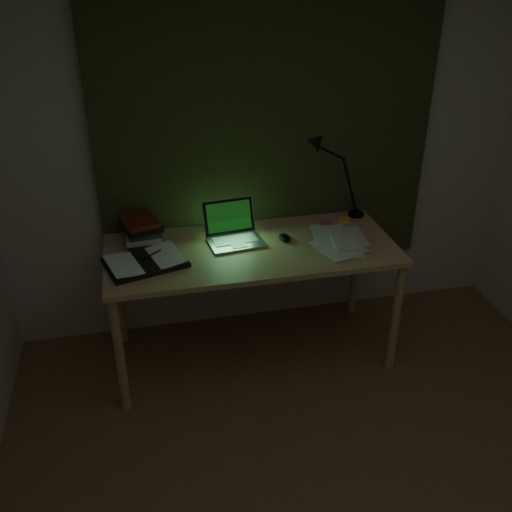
{
  "coord_description": "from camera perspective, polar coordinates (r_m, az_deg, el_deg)",
  "views": [
    {
      "loc": [
        -0.85,
        -1.51,
        2.44
      ],
      "look_at": [
        -0.2,
        1.41,
        0.82
      ],
      "focal_mm": 40.0,
      "sensor_mm": 36.0,
      "label": 1
    }
  ],
  "objects": [
    {
      "name": "sticky_yellow",
      "position": [
        3.9,
        8.79,
        3.55
      ],
      "size": [
        0.1,
        0.1,
        0.02
      ],
      "primitive_type": "cube",
      "rotation": [
        0.0,
        0.0,
        -0.4
      ],
      "color": "yellow",
      "rests_on": "desk"
    },
    {
      "name": "loose_papers",
      "position": [
        3.59,
        8.03,
        1.34
      ],
      "size": [
        0.4,
        0.42,
        0.02
      ],
      "primitive_type": null,
      "rotation": [
        0.0,
        0.0,
        0.18
      ],
      "color": "silver",
      "rests_on": "desk"
    },
    {
      "name": "desk",
      "position": [
        3.72,
        -0.4,
        -4.73
      ],
      "size": [
        1.79,
        0.78,
        0.82
      ],
      "primitive_type": null,
      "color": "tan",
      "rests_on": "floor"
    },
    {
      "name": "desk_lamp",
      "position": [
        3.89,
        10.32,
        7.98
      ],
      "size": [
        0.45,
        0.38,
        0.59
      ],
      "primitive_type": null,
      "rotation": [
        0.0,
        0.0,
        -0.19
      ],
      "color": "black",
      "rests_on": "desk"
    },
    {
      "name": "wall_back",
      "position": [
        3.81,
        1.05,
        10.2
      ],
      "size": [
        3.5,
        0.0,
        2.5
      ],
      "primitive_type": "cube",
      "color": "silver",
      "rests_on": "ground"
    },
    {
      "name": "book_stack",
      "position": [
        3.62,
        -11.39,
        2.64
      ],
      "size": [
        0.25,
        0.28,
        0.17
      ],
      "primitive_type": null,
      "rotation": [
        0.0,
        0.0,
        0.13
      ],
      "color": "white",
      "rests_on": "desk"
    },
    {
      "name": "curtain",
      "position": [
        3.71,
        1.23,
        12.94
      ],
      "size": [
        2.2,
        0.06,
        2.0
      ],
      "primitive_type": "cube",
      "color": "#293018",
      "rests_on": "wall_back"
    },
    {
      "name": "open_textbook",
      "position": [
        3.38,
        -11.02,
        -0.53
      ],
      "size": [
        0.52,
        0.43,
        0.04
      ],
      "primitive_type": null,
      "rotation": [
        0.0,
        0.0,
        0.28
      ],
      "color": "white",
      "rests_on": "desk"
    },
    {
      "name": "sticky_pink",
      "position": [
        3.83,
        7.02,
        3.25
      ],
      "size": [
        0.09,
        0.09,
        0.02
      ],
      "primitive_type": "cube",
      "rotation": [
        0.0,
        0.0,
        -0.18
      ],
      "color": "#CC4F8B",
      "rests_on": "desk"
    },
    {
      "name": "mouse",
      "position": [
        3.59,
        2.89,
        1.83
      ],
      "size": [
        0.08,
        0.11,
        0.04
      ],
      "primitive_type": "ellipsoid",
      "rotation": [
        0.0,
        0.0,
        0.11
      ],
      "color": "black",
      "rests_on": "desk"
    },
    {
      "name": "laptop",
      "position": [
        3.51,
        -2.04,
        2.99
      ],
      "size": [
        0.37,
        0.41,
        0.24
      ],
      "primitive_type": null,
      "rotation": [
        0.0,
        0.0,
        0.12
      ],
      "color": "#B4B3B8",
      "rests_on": "desk"
    }
  ]
}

